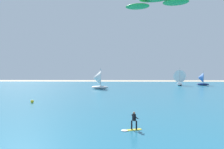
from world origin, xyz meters
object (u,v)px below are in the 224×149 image
at_px(kite, 156,2).
at_px(sailboat_trailing, 97,80).
at_px(kitesurfer, 132,124).
at_px(marker_buoy, 32,101).
at_px(sailboat_mid_left, 180,78).
at_px(sailboat_mid_right, 201,79).

height_order(kite, sailboat_trailing, kite).
height_order(kitesurfer, marker_buoy, kitesurfer).
height_order(kite, sailboat_mid_left, kite).
relative_size(sailboat_mid_left, marker_buoy, 10.96).
bearing_deg(kite, marker_buoy, 147.75).
distance_m(kite, sailboat_trailing, 40.64).
height_order(kitesurfer, sailboat_mid_left, sailboat_mid_left).
bearing_deg(sailboat_trailing, kite, -75.63).
xyz_separation_m(kitesurfer, sailboat_trailing, (-6.83, 43.33, 1.95)).
distance_m(kite, marker_buoy, 24.84).
height_order(kite, sailboat_mid_right, kite).
height_order(sailboat_mid_left, sailboat_mid_right, sailboat_mid_left).
bearing_deg(marker_buoy, kite, -32.25).
relative_size(kitesurfer, sailboat_mid_left, 0.36).
distance_m(sailboat_mid_right, marker_buoy, 58.49).
distance_m(sailboat_mid_left, marker_buoy, 53.62).
bearing_deg(sailboat_mid_right, sailboat_mid_left, -178.22).
bearing_deg(sailboat_trailing, marker_buoy, -107.29).
xyz_separation_m(kitesurfer, kite, (2.92, 5.27, 12.35)).
xyz_separation_m(kite, marker_buoy, (-18.05, 11.39, -12.70)).
distance_m(kite, sailboat_mid_left, 56.01).
height_order(kitesurfer, kite, kite).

